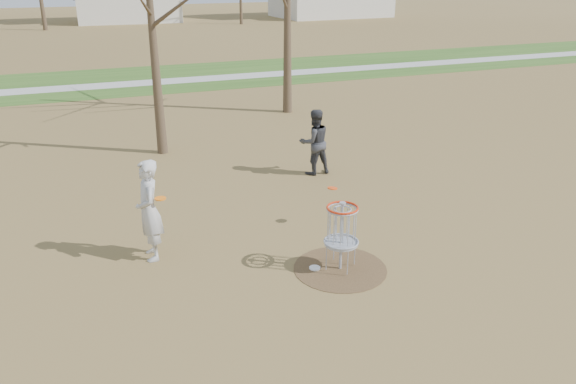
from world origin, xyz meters
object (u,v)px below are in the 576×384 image
(disc_golf_basket, at_px, (342,226))
(player_standing, at_px, (149,211))
(disc_grounded, at_px, (315,268))
(player_throwing, at_px, (314,142))

(disc_golf_basket, bearing_deg, player_standing, 151.75)
(player_standing, relative_size, disc_grounded, 9.24)
(player_throwing, height_order, disc_golf_basket, player_throwing)
(player_throwing, distance_m, disc_grounded, 5.43)
(disc_grounded, relative_size, disc_golf_basket, 0.16)
(player_standing, xyz_separation_m, player_throwing, (4.94, 3.33, -0.10))
(player_standing, height_order, player_throwing, player_standing)
(player_standing, distance_m, disc_grounded, 3.40)
(player_standing, height_order, disc_golf_basket, player_standing)
(disc_grounded, bearing_deg, player_throwing, 66.76)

